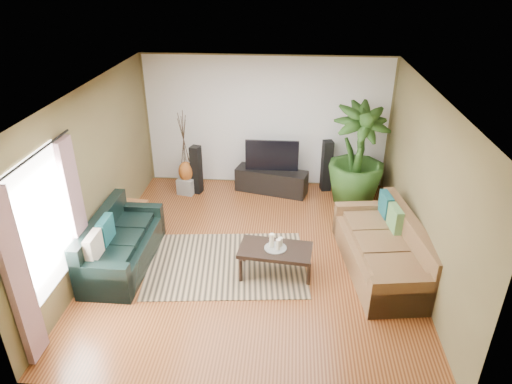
# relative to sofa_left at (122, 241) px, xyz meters

# --- Properties ---
(floor) EXTENTS (5.50, 5.50, 0.00)m
(floor) POSITION_rel_sofa_left_xyz_m (2.03, 0.41, -0.42)
(floor) COLOR #954F26
(floor) RESTS_ON ground
(ceiling) EXTENTS (5.50, 5.50, 0.00)m
(ceiling) POSITION_rel_sofa_left_xyz_m (2.03, 0.41, 2.28)
(ceiling) COLOR white
(ceiling) RESTS_ON ground
(wall_back) EXTENTS (5.00, 0.00, 5.00)m
(wall_back) POSITION_rel_sofa_left_xyz_m (2.03, 3.16, 0.93)
(wall_back) COLOR brown
(wall_back) RESTS_ON ground
(wall_front) EXTENTS (5.00, 0.00, 5.00)m
(wall_front) POSITION_rel_sofa_left_xyz_m (2.03, -2.34, 0.93)
(wall_front) COLOR brown
(wall_front) RESTS_ON ground
(wall_left) EXTENTS (0.00, 5.50, 5.50)m
(wall_left) POSITION_rel_sofa_left_xyz_m (-0.47, 0.41, 0.92)
(wall_left) COLOR brown
(wall_left) RESTS_ON ground
(wall_right) EXTENTS (0.00, 5.50, 5.50)m
(wall_right) POSITION_rel_sofa_left_xyz_m (4.53, 0.41, 0.92)
(wall_right) COLOR brown
(wall_right) RESTS_ON ground
(backwall_panel) EXTENTS (4.90, 0.00, 4.90)m
(backwall_panel) POSITION_rel_sofa_left_xyz_m (2.03, 3.15, 0.93)
(backwall_panel) COLOR white
(backwall_panel) RESTS_ON ground
(window_pane) EXTENTS (0.00, 1.80, 1.80)m
(window_pane) POSITION_rel_sofa_left_xyz_m (-0.45, -1.19, 0.97)
(window_pane) COLOR white
(window_pane) RESTS_ON ground
(curtain_near) EXTENTS (0.08, 0.35, 2.20)m
(curtain_near) POSITION_rel_sofa_left_xyz_m (-0.40, -1.94, 0.72)
(curtain_near) COLOR gray
(curtain_near) RESTS_ON ground
(curtain_far) EXTENTS (0.08, 0.35, 2.20)m
(curtain_far) POSITION_rel_sofa_left_xyz_m (-0.40, -0.44, 0.72)
(curtain_far) COLOR gray
(curtain_far) RESTS_ON ground
(curtain_rod) EXTENTS (0.03, 1.90, 0.03)m
(curtain_rod) POSITION_rel_sofa_left_xyz_m (-0.40, -1.19, 1.87)
(curtain_rod) COLOR black
(curtain_rod) RESTS_ON ground
(sofa_left) EXTENTS (0.81, 1.89, 0.85)m
(sofa_left) POSITION_rel_sofa_left_xyz_m (0.00, 0.00, 0.00)
(sofa_left) COLOR black
(sofa_left) RESTS_ON floor
(sofa_right) EXTENTS (1.32, 2.36, 0.85)m
(sofa_right) POSITION_rel_sofa_left_xyz_m (4.00, 0.20, 0.00)
(sofa_right) COLOR brown
(sofa_right) RESTS_ON floor
(area_rug) EXTENTS (2.64, 1.99, 0.01)m
(area_rug) POSITION_rel_sofa_left_xyz_m (1.61, 0.12, -0.42)
(area_rug) COLOR tan
(area_rug) RESTS_ON floor
(coffee_table) EXTENTS (1.14, 0.71, 0.44)m
(coffee_table) POSITION_rel_sofa_left_xyz_m (2.38, -0.03, -0.20)
(coffee_table) COLOR black
(coffee_table) RESTS_ON floor
(candle_tray) EXTENTS (0.34, 0.34, 0.01)m
(candle_tray) POSITION_rel_sofa_left_xyz_m (2.38, -0.03, 0.03)
(candle_tray) COLOR gray
(candle_tray) RESTS_ON coffee_table
(candle_tall) EXTENTS (0.07, 0.07, 0.22)m
(candle_tall) POSITION_rel_sofa_left_xyz_m (2.32, -0.00, 0.14)
(candle_tall) COLOR white
(candle_tall) RESTS_ON candle_tray
(candle_mid) EXTENTS (0.07, 0.07, 0.17)m
(candle_mid) POSITION_rel_sofa_left_xyz_m (2.42, -0.07, 0.12)
(candle_mid) COLOR white
(candle_mid) RESTS_ON candle_tray
(candle_short) EXTENTS (0.07, 0.07, 0.14)m
(candle_short) POSITION_rel_sofa_left_xyz_m (2.45, 0.03, 0.10)
(candle_short) COLOR beige
(candle_short) RESTS_ON candle_tray
(tv_stand) EXTENTS (1.52, 0.79, 0.49)m
(tv_stand) POSITION_rel_sofa_left_xyz_m (2.18, 2.71, -0.18)
(tv_stand) COLOR black
(tv_stand) RESTS_ON floor
(television) EXTENTS (1.07, 0.06, 0.63)m
(television) POSITION_rel_sofa_left_xyz_m (2.18, 2.73, 0.38)
(television) COLOR black
(television) RESTS_ON tv_stand
(speaker_left) EXTENTS (0.23, 0.24, 1.01)m
(speaker_left) POSITION_rel_sofa_left_xyz_m (0.66, 2.57, 0.08)
(speaker_left) COLOR black
(speaker_left) RESTS_ON floor
(speaker_right) EXTENTS (0.23, 0.25, 1.07)m
(speaker_right) POSITION_rel_sofa_left_xyz_m (3.30, 2.91, 0.11)
(speaker_right) COLOR black
(speaker_right) RESTS_ON floor
(potted_plant) EXTENTS (1.39, 1.39, 1.96)m
(potted_plant) POSITION_rel_sofa_left_xyz_m (3.83, 2.45, 0.56)
(potted_plant) COLOR #254918
(potted_plant) RESTS_ON floor
(plant_pot) EXTENTS (0.36, 0.36, 0.28)m
(plant_pot) POSITION_rel_sofa_left_xyz_m (3.83, 2.45, -0.28)
(plant_pot) COLOR black
(plant_pot) RESTS_ON floor
(pedestal) EXTENTS (0.39, 0.39, 0.33)m
(pedestal) POSITION_rel_sofa_left_xyz_m (0.45, 2.53, -0.26)
(pedestal) COLOR #989895
(pedestal) RESTS_ON floor
(vase) EXTENTS (0.30, 0.30, 0.42)m
(vase) POSITION_rel_sofa_left_xyz_m (0.45, 2.53, 0.05)
(vase) COLOR #9C501C
(vase) RESTS_ON pedestal
(side_table) EXTENTS (0.52, 0.52, 0.51)m
(side_table) POSITION_rel_sofa_left_xyz_m (-0.20, 1.01, -0.17)
(side_table) COLOR #955D30
(side_table) RESTS_ON floor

